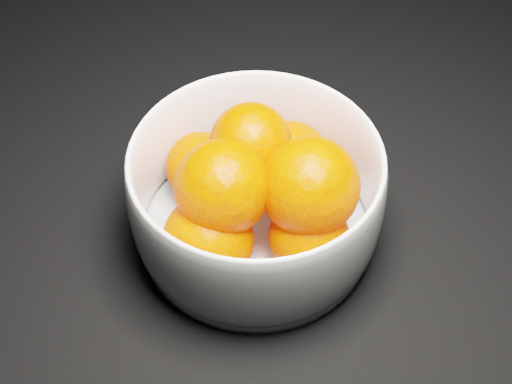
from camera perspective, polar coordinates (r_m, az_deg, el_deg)
bowl at (r=0.56m, az=0.00°, el=-0.33°), size 0.20×0.20×0.10m
orange_pile at (r=0.55m, az=0.18°, el=0.26°), size 0.16×0.16×0.11m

